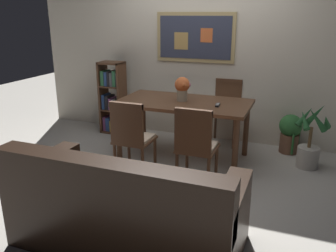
{
  "coord_description": "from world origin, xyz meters",
  "views": [
    {
      "loc": [
        1.39,
        -3.58,
        1.8
      ],
      "look_at": [
        0.11,
        -0.26,
        0.65
      ],
      "focal_mm": 37.54,
      "sensor_mm": 36.0,
      "label": 1
    }
  ],
  "objects_px": {
    "potted_palm": "(310,144)",
    "tv_remote": "(218,105)",
    "dining_table": "(184,108)",
    "bookshelf": "(112,98)",
    "dining_chair_near_right": "(196,142)",
    "potted_ivy": "(290,132)",
    "dining_chair_near_left": "(131,134)",
    "dining_chair_far_right": "(227,106)",
    "flower_vase": "(182,87)",
    "leather_couch": "(125,211)"
  },
  "relations": [
    {
      "from": "leather_couch",
      "to": "flower_vase",
      "type": "distance_m",
      "value": 2.02
    },
    {
      "from": "dining_table",
      "to": "potted_palm",
      "type": "bearing_deg",
      "value": 9.45
    },
    {
      "from": "dining_chair_near_right",
      "to": "potted_palm",
      "type": "relative_size",
      "value": 1.15
    },
    {
      "from": "leather_couch",
      "to": "dining_chair_near_left",
      "type": "bearing_deg",
      "value": 114.08
    },
    {
      "from": "leather_couch",
      "to": "tv_remote",
      "type": "relative_size",
      "value": 11.26
    },
    {
      "from": "dining_chair_near_right",
      "to": "dining_chair_far_right",
      "type": "xyz_separation_m",
      "value": [
        -0.01,
        1.57,
        0.0
      ]
    },
    {
      "from": "dining_table",
      "to": "dining_chair_far_right",
      "type": "xyz_separation_m",
      "value": [
        0.38,
        0.78,
        -0.12
      ]
    },
    {
      "from": "dining_table",
      "to": "dining_chair_far_right",
      "type": "relative_size",
      "value": 1.79
    },
    {
      "from": "tv_remote",
      "to": "potted_ivy",
      "type": "bearing_deg",
      "value": 42.02
    },
    {
      "from": "dining_chair_near_right",
      "to": "flower_vase",
      "type": "bearing_deg",
      "value": 117.84
    },
    {
      "from": "dining_chair_far_right",
      "to": "tv_remote",
      "type": "bearing_deg",
      "value": -85.68
    },
    {
      "from": "leather_couch",
      "to": "flower_vase",
      "type": "relative_size",
      "value": 6.01
    },
    {
      "from": "potted_palm",
      "to": "tv_remote",
      "type": "bearing_deg",
      "value": -163.31
    },
    {
      "from": "leather_couch",
      "to": "dining_table",
      "type": "bearing_deg",
      "value": 94.76
    },
    {
      "from": "flower_vase",
      "to": "tv_remote",
      "type": "xyz_separation_m",
      "value": [
        0.47,
        -0.09,
        -0.16
      ]
    },
    {
      "from": "bookshelf",
      "to": "tv_remote",
      "type": "distance_m",
      "value": 1.93
    },
    {
      "from": "flower_vase",
      "to": "bookshelf",
      "type": "bearing_deg",
      "value": 156.75
    },
    {
      "from": "dining_chair_near_left",
      "to": "dining_chair_near_right",
      "type": "bearing_deg",
      "value": 0.62
    },
    {
      "from": "dining_table",
      "to": "potted_ivy",
      "type": "distance_m",
      "value": 1.49
    },
    {
      "from": "dining_table",
      "to": "dining_chair_near_left",
      "type": "distance_m",
      "value": 0.87
    },
    {
      "from": "dining_chair_far_right",
      "to": "potted_ivy",
      "type": "height_order",
      "value": "dining_chair_far_right"
    },
    {
      "from": "leather_couch",
      "to": "bookshelf",
      "type": "bearing_deg",
      "value": 121.41
    },
    {
      "from": "dining_chair_near_left",
      "to": "dining_chair_far_right",
      "type": "height_order",
      "value": "same"
    },
    {
      "from": "bookshelf",
      "to": "potted_ivy",
      "type": "bearing_deg",
      "value": 1.9
    },
    {
      "from": "dining_chair_near_right",
      "to": "tv_remote",
      "type": "xyz_separation_m",
      "value": [
        0.05,
        0.72,
        0.22
      ]
    },
    {
      "from": "dining_chair_far_right",
      "to": "flower_vase",
      "type": "height_order",
      "value": "flower_vase"
    },
    {
      "from": "leather_couch",
      "to": "tv_remote",
      "type": "bearing_deg",
      "value": 81.08
    },
    {
      "from": "dining_table",
      "to": "tv_remote",
      "type": "xyz_separation_m",
      "value": [
        0.44,
        -0.07,
        0.1
      ]
    },
    {
      "from": "dining_chair_near_left",
      "to": "leather_couch",
      "type": "bearing_deg",
      "value": -65.92
    },
    {
      "from": "potted_ivy",
      "to": "dining_chair_near_right",
      "type": "bearing_deg",
      "value": -120.99
    },
    {
      "from": "dining_chair_far_right",
      "to": "dining_chair_near_left",
      "type": "bearing_deg",
      "value": -114.45
    },
    {
      "from": "dining_chair_near_right",
      "to": "leather_couch",
      "type": "relative_size",
      "value": 0.51
    },
    {
      "from": "potted_palm",
      "to": "tv_remote",
      "type": "height_order",
      "value": "potted_palm"
    },
    {
      "from": "dining_table",
      "to": "leather_couch",
      "type": "bearing_deg",
      "value": -85.24
    },
    {
      "from": "dining_table",
      "to": "dining_chair_near_left",
      "type": "relative_size",
      "value": 1.79
    },
    {
      "from": "dining_chair_near_right",
      "to": "potted_palm",
      "type": "bearing_deg",
      "value": 42.74
    },
    {
      "from": "dining_table",
      "to": "flower_vase",
      "type": "relative_size",
      "value": 5.45
    },
    {
      "from": "dining_chair_far_right",
      "to": "potted_palm",
      "type": "distance_m",
      "value": 1.28
    },
    {
      "from": "dining_chair_far_right",
      "to": "potted_palm",
      "type": "bearing_deg",
      "value": -25.04
    },
    {
      "from": "potted_palm",
      "to": "flower_vase",
      "type": "xyz_separation_m",
      "value": [
        -1.54,
        -0.24,
        0.62
      ]
    },
    {
      "from": "bookshelf",
      "to": "flower_vase",
      "type": "xyz_separation_m",
      "value": [
        1.33,
        -0.57,
        0.38
      ]
    },
    {
      "from": "leather_couch",
      "to": "potted_ivy",
      "type": "bearing_deg",
      "value": 66.58
    },
    {
      "from": "potted_palm",
      "to": "flower_vase",
      "type": "relative_size",
      "value": 2.65
    },
    {
      "from": "leather_couch",
      "to": "bookshelf",
      "type": "distance_m",
      "value": 2.92
    },
    {
      "from": "dining_table",
      "to": "tv_remote",
      "type": "height_order",
      "value": "tv_remote"
    },
    {
      "from": "dining_table",
      "to": "bookshelf",
      "type": "distance_m",
      "value": 1.49
    },
    {
      "from": "tv_remote",
      "to": "dining_table",
      "type": "bearing_deg",
      "value": 171.19
    },
    {
      "from": "potted_ivy",
      "to": "potted_palm",
      "type": "distance_m",
      "value": 0.49
    },
    {
      "from": "dining_chair_near_left",
      "to": "potted_palm",
      "type": "height_order",
      "value": "dining_chair_near_left"
    },
    {
      "from": "potted_ivy",
      "to": "tv_remote",
      "type": "distance_m",
      "value": 1.21
    }
  ]
}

